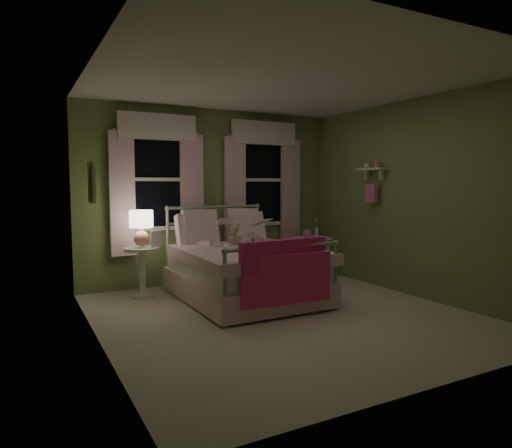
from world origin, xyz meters
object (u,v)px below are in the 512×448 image
teddy_bear (235,236)px  table_lamp (141,225)px  bed (243,269)px  nightstand_left (142,265)px  nightstand_right (312,243)px  child_right (248,223)px  child_left (210,222)px

teddy_bear → table_lamp: bearing=157.2°
bed → table_lamp: 1.46m
bed → nightstand_left: size_ratio=3.13×
bed → table_lamp: bearing=146.9°
teddy_bear → nightstand_right: teddy_bear is taller
child_right → nightstand_left: bearing=-9.5°
teddy_bear → nightstand_left: bearing=157.2°
table_lamp → nightstand_right: size_ratio=0.74×
nightstand_right → bed: bearing=-156.4°
bed → nightstand_right: bed is taller
bed → nightstand_right: (1.55, 0.68, 0.17)m
bed → nightstand_right: size_ratio=3.18×
nightstand_left → table_lamp: table_lamp is taller
child_left → child_right: (0.56, 0.00, -0.04)m
child_left → table_lamp: bearing=-40.4°
child_left → child_right: size_ratio=1.12×
nightstand_right → child_right: bearing=-168.6°
nightstand_left → nightstand_right: (2.68, -0.06, 0.13)m
child_right → teddy_bear: child_right is taller
bed → teddy_bear: size_ratio=6.81×
bed → child_left: size_ratio=2.47×
bed → child_right: 0.75m
nightstand_left → nightstand_right: 2.68m
child_left → nightstand_left: child_left is taller
child_right → nightstand_left: size_ratio=1.13×
teddy_bear → nightstand_right: (1.55, 0.41, -0.24)m
teddy_bear → nightstand_right: 1.62m
child_right → table_lamp: 1.44m
child_right → teddy_bear: bearing=32.6°
teddy_bear → bed: bearing=-90.0°
child_right → table_lamp: size_ratio=1.55×
child_right → teddy_bear: size_ratio=2.46×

